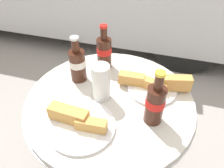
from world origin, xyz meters
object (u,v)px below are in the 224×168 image
bistro_table (110,123)px  lunch_plate_far (154,85)px  cola_bottle_center (77,64)px  lunch_plate_near (79,123)px  cola_bottle_right (104,51)px  drinking_glass (101,83)px  cola_bottle_left (155,103)px

bistro_table → lunch_plate_far: bearing=33.1°
lunch_plate_far → bistro_table: bearing=-146.9°
cola_bottle_center → lunch_plate_near: 0.28m
cola_bottle_right → cola_bottle_center: bearing=-122.0°
drinking_glass → lunch_plate_far: (0.20, 0.10, -0.05)m
bistro_table → cola_bottle_right: size_ratio=3.52×
drinking_glass → lunch_plate_far: 0.23m
bistro_table → cola_bottle_right: 0.33m
drinking_glass → cola_bottle_right: bearing=104.9°
drinking_glass → bistro_table: bearing=-5.9°
cola_bottle_left → bistro_table: bearing=161.5°
bistro_table → cola_bottle_left: bearing=-18.5°
cola_bottle_center → bistro_table: bearing=-26.8°
cola_bottle_center → drinking_glass: size_ratio=1.34×
cola_bottle_center → lunch_plate_far: 0.34m
bistro_table → lunch_plate_far: 0.26m
drinking_glass → lunch_plate_near: 0.18m
lunch_plate_far → cola_bottle_right: bearing=157.5°
cola_bottle_left → lunch_plate_near: bearing=-157.0°
bistro_table → drinking_glass: size_ratio=4.77×
lunch_plate_near → lunch_plate_far: 0.35m
lunch_plate_far → lunch_plate_near: bearing=-129.8°
bistro_table → lunch_plate_far: lunch_plate_far is taller
cola_bottle_right → lunch_plate_far: 0.28m
bistro_table → drinking_glass: (-0.03, 0.00, 0.23)m
lunch_plate_far → drinking_glass: bearing=-152.5°
cola_bottle_left → cola_bottle_center: size_ratio=1.05×
cola_bottle_center → drinking_glass: (0.13, -0.08, -0.01)m
bistro_table → cola_bottle_center: cola_bottle_center is taller
lunch_plate_near → cola_bottle_center: bearing=113.0°
cola_bottle_right → drinking_glass: bearing=-75.1°
cola_bottle_right → lunch_plate_near: 0.38m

